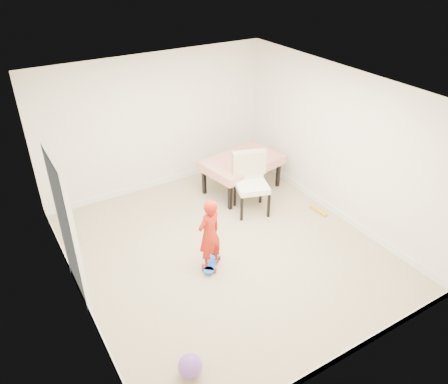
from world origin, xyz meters
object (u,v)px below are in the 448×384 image
skateboard (212,263)px  child (209,236)px  dining_chair (252,185)px  balloon (190,366)px  dining_table (242,174)px

skateboard → child: 0.53m
dining_chair → skateboard: dining_chair is taller
child → skateboard: bearing=-172.9°
child → balloon: child is taller
dining_table → child: bearing=-145.0°
dining_chair → balloon: dining_chair is taller
skateboard → balloon: bearing=-175.2°
dining_table → dining_chair: 0.81m
dining_table → balloon: bearing=-141.3°
dining_table → skateboard: 2.36m
skateboard → balloon: (-1.16, -1.53, 0.10)m
dining_table → dining_chair: size_ratio=1.33×
balloon → skateboard: bearing=53.0°
dining_chair → balloon: (-2.52, -2.47, -0.41)m
dining_chair → balloon: size_ratio=3.93×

